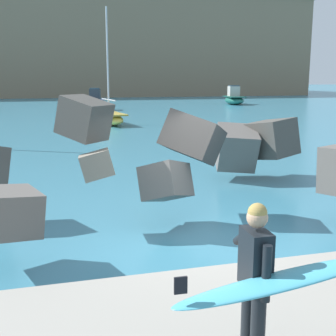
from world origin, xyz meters
The scene contains 7 objects.
ground_plane centered at (0.00, 0.00, 0.00)m, with size 400.00×400.00×0.00m, color teal.
breakwater_jetty centered at (0.85, 2.61, 1.25)m, with size 29.70×8.00×2.86m.
surfer_with_board centered at (-0.80, -4.41, 1.28)m, with size 2.10×1.18×1.78m.
boat_mid_centre centered at (19.87, 43.55, 0.74)m, with size 2.93×5.38×2.34m.
boat_mid_right centered at (1.42, 23.56, 0.50)m, with size 2.31×5.99×7.92m.
boat_far_left centered at (2.21, 38.51, 0.71)m, with size 2.78×6.47×2.24m.
headland_bluff centered at (-0.64, 86.23, 9.37)m, with size 94.80×37.43×18.70m.
Camera 1 is at (-2.75, -8.05, 3.19)m, focal length 47.48 mm.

